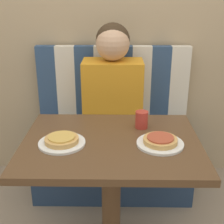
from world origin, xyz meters
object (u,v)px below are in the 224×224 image
object	(u,v)px
person	(113,82)
pizza_right	(160,140)
pizza_left	(62,139)
plate_right	(160,144)
plate_left	(62,143)
drinking_cup	(142,120)

from	to	relation	value
person	pizza_right	distance (m)	0.71
person	pizza_left	bearing A→B (deg)	-109.41
plate_right	pizza_right	bearing A→B (deg)	-172.87
plate_left	drinking_cup	bearing A→B (deg)	26.65
plate_right	pizza_right	xyz separation A→B (m)	(-0.00, -0.00, 0.02)
plate_left	pizza_left	distance (m)	0.02
pizza_left	person	bearing A→B (deg)	70.59
person	drinking_cup	world-z (taller)	person
plate_right	pizza_right	size ratio (longest dim) A/B	1.39
person	plate_right	xyz separation A→B (m)	(0.23, -0.67, -0.11)
pizza_left	plate_left	bearing A→B (deg)	172.87
plate_right	plate_left	bearing A→B (deg)	180.00
pizza_right	person	bearing A→B (deg)	109.41
plate_left	pizza_right	xyz separation A→B (m)	(0.47, -0.00, 0.02)
plate_left	drinking_cup	size ratio (longest dim) A/B	2.45
person	drinking_cup	bearing A→B (deg)	-71.13
plate_left	plate_right	bearing A→B (deg)	0.00
plate_right	drinking_cup	distance (m)	0.22
plate_left	person	bearing A→B (deg)	70.59
drinking_cup	plate_left	bearing A→B (deg)	-153.35
plate_right	pizza_right	world-z (taller)	pizza_right
person	pizza_left	xyz separation A→B (m)	(-0.23, -0.67, -0.09)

